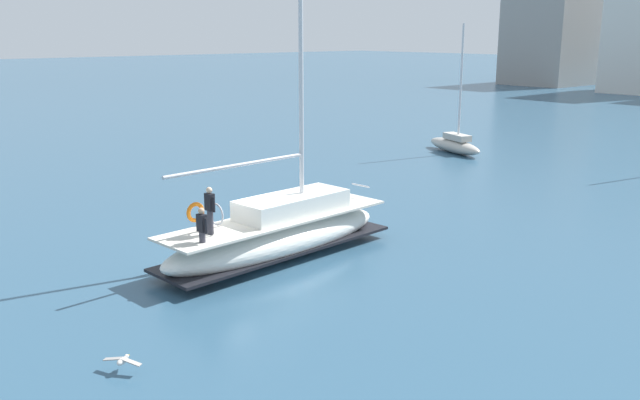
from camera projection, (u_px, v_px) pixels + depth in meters
ground_plane at (247, 256)px, 24.72m from camera, size 400.00×400.00×0.00m
main_sailboat at (279, 233)px, 24.38m from camera, size 3.07×9.74×12.95m
moored_sloop_far at (455, 144)px, 45.72m from camera, size 5.62×2.91×8.40m
seagull at (123, 360)px, 16.20m from camera, size 0.93×0.64×0.17m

